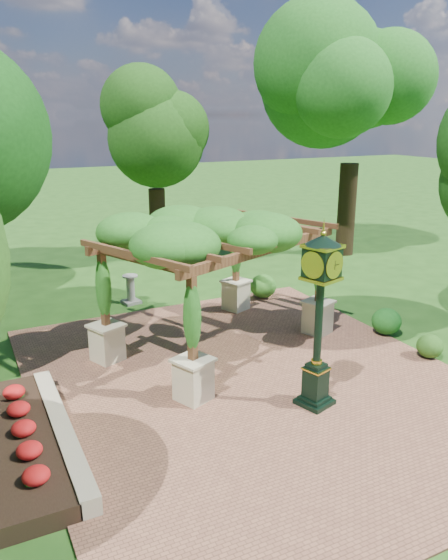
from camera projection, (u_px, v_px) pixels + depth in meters
name	position (u px, v px, depth m)	size (l,w,h in m)	color
ground	(273.00, 401.00, 12.44)	(120.00, 120.00, 0.00)	#1E4714
brick_plaza	(251.00, 381.00, 13.29)	(10.00, 12.00, 0.04)	brown
border_wall	(62.00, 432.00, 10.85)	(0.35, 5.00, 0.40)	#C6B793
flower_bed	(14.00, 445.00, 10.47)	(1.50, 5.00, 0.36)	red
pedestal_clock	(320.00, 306.00, 11.55)	(0.97, 0.97, 3.95)	black
pergola	(218.00, 237.00, 14.42)	(7.07, 5.82, 3.83)	beige
sundial	(131.00, 291.00, 18.75)	(0.64, 0.64, 1.01)	gray
shrub_front	(430.00, 346.00, 14.50)	(0.70, 0.70, 0.63)	#265217
shrub_mid	(386.00, 321.00, 16.04)	(0.86, 0.86, 0.78)	#185417
shrub_back	(263.00, 286.00, 19.25)	(0.93, 0.93, 0.84)	#2D681E
tree_north	(154.00, 132.00, 23.15)	(3.85, 3.85, 8.13)	black
tree_east_far	(355.00, 88.00, 23.43)	(4.97, 4.97, 10.76)	black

